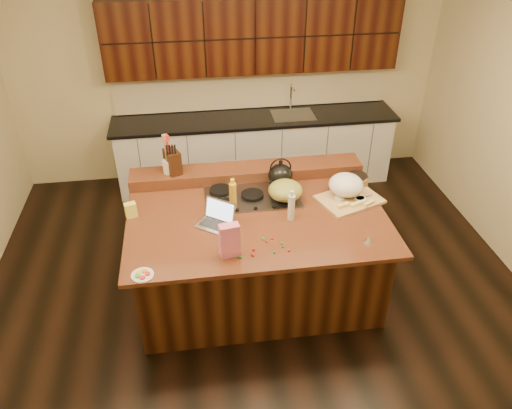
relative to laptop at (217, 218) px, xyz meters
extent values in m
cube|color=black|center=(0.38, 0.09, -0.98)|extent=(5.50, 5.00, 0.01)
cube|color=silver|center=(0.38, 0.09, 1.73)|extent=(5.50, 5.00, 0.01)
cube|color=#C9BC8C|center=(0.38, 2.59, 0.37)|extent=(5.50, 0.01, 2.70)
cube|color=black|center=(0.38, 0.09, -0.54)|extent=(2.22, 1.42, 0.88)
cube|color=black|center=(0.38, 0.09, -0.08)|extent=(2.40, 1.60, 0.04)
cube|color=black|center=(0.38, 0.79, 0.00)|extent=(2.40, 0.30, 0.12)
cube|color=gray|center=(0.38, 0.39, -0.05)|extent=(0.92, 0.52, 0.02)
cylinder|color=black|center=(0.08, 0.52, -0.03)|extent=(0.22, 0.22, 0.03)
cylinder|color=black|center=(0.68, 0.52, -0.03)|extent=(0.22, 0.22, 0.03)
cylinder|color=black|center=(0.08, 0.26, -0.03)|extent=(0.22, 0.22, 0.03)
cylinder|color=black|center=(0.68, 0.26, -0.03)|extent=(0.22, 0.22, 0.03)
cylinder|color=black|center=(0.38, 0.39, -0.03)|extent=(0.22, 0.22, 0.03)
cube|color=silver|center=(0.68, 2.26, -0.53)|extent=(3.60, 0.62, 0.90)
cube|color=black|center=(0.68, 2.26, -0.06)|extent=(3.70, 0.66, 0.04)
cube|color=gray|center=(1.18, 2.26, -0.04)|extent=(0.55, 0.42, 0.01)
cylinder|color=gray|center=(1.18, 2.44, 0.14)|extent=(0.02, 0.02, 0.36)
cube|color=black|center=(0.68, 2.41, 0.97)|extent=(3.60, 0.34, 0.90)
cube|color=#C9BC8C|center=(0.68, 2.57, 0.22)|extent=(3.60, 0.03, 0.50)
ellipsoid|color=black|center=(0.68, 0.52, 0.10)|extent=(0.28, 0.28, 0.22)
ellipsoid|color=olive|center=(0.68, 0.26, 0.08)|extent=(0.42, 0.42, 0.18)
cube|color=#B7B7BC|center=(-0.03, -0.04, -0.05)|extent=(0.37, 0.35, 0.01)
cube|color=black|center=(-0.03, -0.04, -0.04)|extent=(0.28, 0.25, 0.00)
cube|color=#B7B7BC|center=(0.03, 0.05, 0.06)|extent=(0.28, 0.23, 0.20)
cube|color=silver|center=(0.03, 0.04, 0.06)|extent=(0.25, 0.20, 0.17)
cylinder|color=gold|center=(0.17, 0.23, 0.08)|extent=(0.09, 0.09, 0.27)
cylinder|color=silver|center=(0.68, -0.02, 0.07)|extent=(0.08, 0.08, 0.25)
cube|color=tan|center=(1.30, 0.20, -0.04)|extent=(0.69, 0.59, 0.03)
ellipsoid|color=white|center=(1.28, 0.28, 0.07)|extent=(0.34, 0.34, 0.21)
cube|color=#EDD872|center=(1.20, 0.06, -0.01)|extent=(0.13, 0.03, 0.03)
cube|color=#EDD872|center=(1.32, 0.06, -0.01)|extent=(0.13, 0.03, 0.03)
cube|color=#EDD872|center=(1.45, 0.06, -0.01)|extent=(0.13, 0.03, 0.03)
cylinder|color=gray|center=(1.43, 0.18, -0.02)|extent=(0.22, 0.09, 0.01)
cylinder|color=white|center=(1.39, 0.17, -0.03)|extent=(0.11, 0.11, 0.04)
cylinder|color=white|center=(1.40, 0.15, -0.03)|extent=(0.11, 0.11, 0.04)
cylinder|color=white|center=(1.20, 0.20, -0.03)|extent=(0.11, 0.11, 0.04)
cylinder|color=#996B3F|center=(1.46, 0.48, -0.01)|extent=(0.31, 0.31, 0.09)
cone|color=silver|center=(1.26, -0.46, -0.02)|extent=(0.10, 0.10, 0.07)
cube|color=pink|center=(0.07, -0.46, 0.10)|extent=(0.17, 0.11, 0.30)
cylinder|color=white|center=(-0.64, -0.62, -0.05)|extent=(0.20, 0.20, 0.01)
cube|color=#E5DC50|center=(-0.77, 0.23, 0.01)|extent=(0.12, 0.10, 0.14)
cylinder|color=white|center=(-0.42, 0.79, 0.13)|extent=(0.16, 0.16, 0.14)
cube|color=black|center=(-0.38, 0.79, 0.18)|extent=(0.19, 0.23, 0.24)
ellipsoid|color=red|center=(0.25, -0.49, -0.05)|extent=(0.02, 0.02, 0.02)
ellipsoid|color=#198C26|center=(0.52, -0.38, -0.05)|extent=(0.02, 0.02, 0.02)
ellipsoid|color=red|center=(0.56, -0.49, -0.05)|extent=(0.02, 0.02, 0.02)
ellipsoid|color=#198C26|center=(0.44, -0.49, -0.05)|extent=(0.02, 0.02, 0.02)
ellipsoid|color=red|center=(0.12, -0.30, -0.05)|extent=(0.02, 0.02, 0.02)
ellipsoid|color=#198C26|center=(0.37, -0.29, -0.05)|extent=(0.02, 0.02, 0.02)
ellipsoid|color=red|center=(0.27, -0.43, -0.05)|extent=(0.02, 0.02, 0.02)
ellipsoid|color=#198C26|center=(0.15, -0.51, -0.05)|extent=(0.02, 0.02, 0.02)
ellipsoid|color=red|center=(0.26, -0.51, -0.05)|extent=(0.02, 0.02, 0.02)
ellipsoid|color=#198C26|center=(0.52, -0.43, -0.05)|extent=(0.02, 0.02, 0.02)
ellipsoid|color=red|center=(0.40, -0.34, -0.05)|extent=(0.02, 0.02, 0.02)
ellipsoid|color=#198C26|center=(0.14, -0.51, -0.05)|extent=(0.02, 0.02, 0.02)
ellipsoid|color=red|center=(0.45, -0.31, -0.05)|extent=(0.02, 0.02, 0.02)
ellipsoid|color=#198C26|center=(0.38, -0.31, -0.05)|extent=(0.02, 0.02, 0.02)
camera|label=1|loc=(-0.18, -3.69, 2.58)|focal=35.00mm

